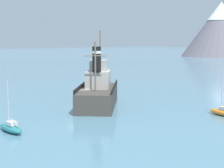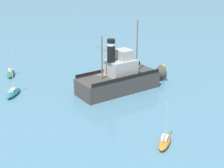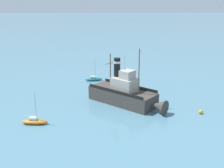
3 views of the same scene
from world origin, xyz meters
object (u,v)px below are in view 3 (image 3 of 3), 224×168
object	(u,v)px
sailboat_teal	(94,79)
sailboat_green	(126,73)
old_tugboat	(125,94)
sailboat_orange	(35,121)
mooring_buoy	(201,112)

from	to	relation	value
sailboat_teal	sailboat_green	xyz separation A→B (m)	(-7.51, -4.59, 0.00)
sailboat_teal	old_tugboat	bearing A→B (deg)	111.59
sailboat_orange	sailboat_green	world-z (taller)	same
sailboat_teal	mooring_buoy	size ratio (longest dim) A/B	7.28
sailboat_orange	mooring_buoy	size ratio (longest dim) A/B	7.28
old_tugboat	mooring_buoy	world-z (taller)	old_tugboat
sailboat_teal	sailboat_orange	size ratio (longest dim) A/B	1.00
old_tugboat	sailboat_teal	bearing A→B (deg)	-68.41
sailboat_green	mooring_buoy	world-z (taller)	sailboat_green
mooring_buoy	sailboat_orange	bearing A→B (deg)	5.92
sailboat_orange	old_tugboat	bearing A→B (deg)	-151.15
old_tugboat	mooring_buoy	distance (m)	12.67
old_tugboat	sailboat_green	bearing A→B (deg)	-95.63
old_tugboat	sailboat_orange	bearing A→B (deg)	28.85
old_tugboat	sailboat_orange	distance (m)	15.86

